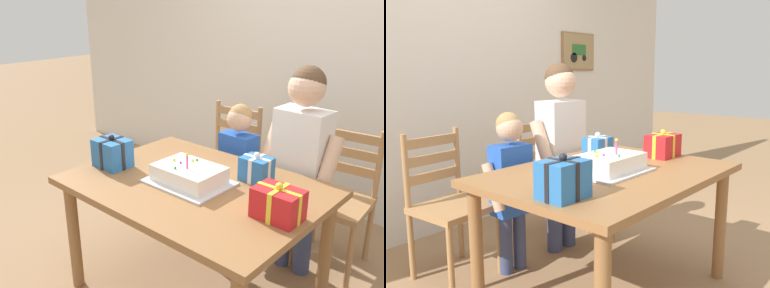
# 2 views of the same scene
# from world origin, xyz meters

# --- Properties ---
(back_wall) EXTENTS (6.40, 0.11, 2.60)m
(back_wall) POSITION_xyz_m (0.01, 1.63, 1.30)
(back_wall) COLOR silver
(back_wall) RESTS_ON ground
(dining_table) EXTENTS (1.37, 1.00, 0.74)m
(dining_table) POSITION_xyz_m (0.00, 0.00, 0.64)
(dining_table) COLOR olive
(dining_table) RESTS_ON ground
(birthday_cake) EXTENTS (0.44, 0.34, 0.19)m
(birthday_cake) POSITION_xyz_m (-0.03, -0.02, 0.79)
(birthday_cake) COLOR silver
(birthday_cake) RESTS_ON dining_table
(gift_box_red_large) EXTENTS (0.21, 0.17, 0.20)m
(gift_box_red_large) POSITION_xyz_m (-0.54, -0.15, 0.82)
(gift_box_red_large) COLOR #286BB7
(gift_box_red_large) RESTS_ON dining_table
(gift_box_beside_cake) EXTENTS (0.17, 0.14, 0.17)m
(gift_box_beside_cake) POSITION_xyz_m (0.23, 0.26, 0.81)
(gift_box_beside_cake) COLOR #286BB7
(gift_box_beside_cake) RESTS_ON dining_table
(gift_box_corner_small) EXTENTS (0.22, 0.16, 0.18)m
(gift_box_corner_small) POSITION_xyz_m (0.54, -0.04, 0.81)
(gift_box_corner_small) COLOR red
(gift_box_corner_small) RESTS_ON dining_table
(chair_left) EXTENTS (0.46, 0.46, 0.92)m
(chair_left) POSITION_xyz_m (-0.46, 0.89, 0.47)
(chair_left) COLOR #A87A4C
(chair_left) RESTS_ON ground
(chair_right) EXTENTS (0.45, 0.45, 0.92)m
(chair_right) POSITION_xyz_m (0.45, 0.89, 0.47)
(chair_right) COLOR #A87A4C
(chair_right) RESTS_ON ground
(child_older) EXTENTS (0.49, 0.28, 1.34)m
(child_older) POSITION_xyz_m (0.29, 0.63, 0.82)
(child_older) COLOR #38426B
(child_older) RESTS_ON ground
(child_younger) EXTENTS (0.38, 0.22, 1.04)m
(child_younger) POSITION_xyz_m (-0.17, 0.64, 0.63)
(child_younger) COLOR #38426B
(child_younger) RESTS_ON ground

